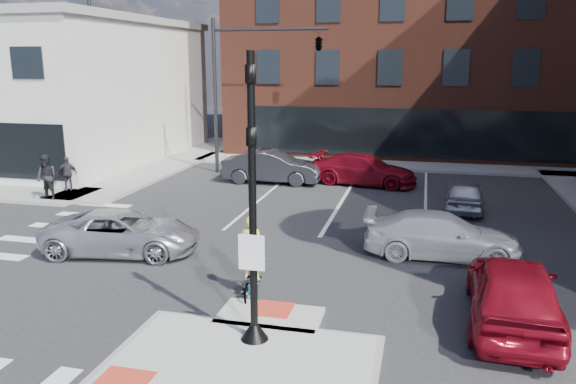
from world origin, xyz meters
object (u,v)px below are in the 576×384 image
(red_sedan, at_px, (513,291))
(cyclist, at_px, (252,269))
(white_pickup, at_px, (442,235))
(bg_car_red, at_px, (364,170))
(bg_car_dark, at_px, (272,167))
(pedestrian_b, at_px, (67,173))
(pedestrian_a, at_px, (47,177))
(bg_car_silver, at_px, (465,194))
(silver_suv, at_px, (123,232))

(red_sedan, height_order, cyclist, cyclist)
(white_pickup, xyz_separation_m, bg_car_red, (-3.45, 9.78, 0.05))
(bg_car_dark, relative_size, pedestrian_b, 3.15)
(pedestrian_b, bearing_deg, bg_car_dark, -1.18)
(white_pickup, xyz_separation_m, pedestrian_a, (-16.06, 3.00, 0.42))
(bg_car_silver, bearing_deg, pedestrian_b, 7.47)
(white_pickup, distance_m, bg_car_dark, 12.06)
(bg_car_silver, xyz_separation_m, cyclist, (-5.81, -10.20, 0.08))
(bg_car_red, bearing_deg, silver_suv, 161.68)
(silver_suv, height_order, red_sedan, red_sedan)
(bg_car_dark, distance_m, pedestrian_b, 9.50)
(red_sedan, xyz_separation_m, pedestrian_a, (-17.52, 7.35, 0.29))
(bg_car_dark, xyz_separation_m, pedestrian_b, (-8.43, -4.36, 0.12))
(bg_car_silver, height_order, cyclist, cyclist)
(bg_car_dark, xyz_separation_m, cyclist, (3.10, -13.32, -0.08))
(silver_suv, distance_m, white_pickup, 9.90)
(white_pickup, xyz_separation_m, cyclist, (-4.79, -4.20, 0.03))
(white_pickup, bearing_deg, bg_car_dark, 39.13)
(bg_car_red, relative_size, cyclist, 2.37)
(bg_car_dark, height_order, bg_car_silver, bg_car_dark)
(bg_car_silver, xyz_separation_m, pedestrian_a, (-17.08, -3.00, 0.47))
(bg_car_dark, bearing_deg, bg_car_silver, -110.24)
(cyclist, bearing_deg, bg_car_silver, -124.59)
(bg_car_silver, distance_m, pedestrian_b, 17.39)
(silver_suv, height_order, white_pickup, white_pickup)
(red_sedan, height_order, bg_car_red, red_sedan)
(cyclist, bearing_deg, red_sedan, 173.71)
(silver_suv, height_order, bg_car_dark, bg_car_dark)
(red_sedan, bearing_deg, cyclist, 1.75)
(silver_suv, relative_size, bg_car_red, 0.95)
(cyclist, bearing_deg, bg_car_red, -100.43)
(red_sedan, relative_size, bg_car_silver, 1.28)
(red_sedan, bearing_deg, pedestrian_b, -24.00)
(pedestrian_a, bearing_deg, bg_car_dark, 46.33)
(red_sedan, xyz_separation_m, white_pickup, (-1.46, 4.35, -0.13))
(red_sedan, bearing_deg, bg_car_dark, -52.12)
(bg_car_red, relative_size, pedestrian_a, 2.65)
(pedestrian_a, bearing_deg, pedestrian_b, 107.93)
(silver_suv, bearing_deg, white_pickup, -87.67)
(red_sedan, bearing_deg, bg_car_silver, -84.45)
(bg_car_red, xyz_separation_m, pedestrian_a, (-12.62, -6.78, 0.37))
(cyclist, xyz_separation_m, pedestrian_a, (-11.27, 7.20, 0.39))
(white_pickup, relative_size, bg_car_dark, 0.98)
(bg_car_silver, relative_size, pedestrian_b, 2.44)
(bg_car_silver, bearing_deg, bg_car_red, -36.93)
(bg_car_red, bearing_deg, cyclist, -175.86)
(pedestrian_b, bearing_deg, pedestrian_a, -110.12)
(cyclist, bearing_deg, pedestrian_a, -37.50)
(white_pickup, distance_m, pedestrian_b, 17.00)
(red_sedan, distance_m, pedestrian_b, 19.98)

